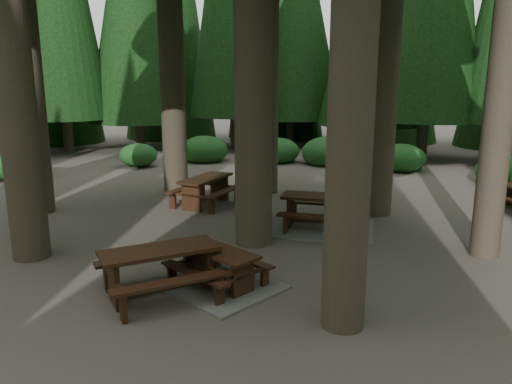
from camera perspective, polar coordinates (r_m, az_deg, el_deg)
The scene contains 6 objects.
ground at distance 11.86m, azimuth -4.10°, elevation -5.44°, with size 80.00×80.00×0.00m, color #554E45.
picnic_table_a at distance 9.24m, azimuth -4.37°, elevation -9.36°, with size 2.44×2.18×0.71m.
picnic_table_b at distance 14.92m, azimuth -5.75°, elevation 0.61°, with size 1.73×2.08×0.85m.
picnic_table_c at distance 12.65m, azimuth 7.54°, elevation -2.87°, with size 3.07×2.77×0.87m.
picnic_table_e at distance 8.86m, azimuth -10.87°, elevation -8.15°, with size 2.44×2.56×0.87m.
shrub_ring at distance 11.99m, azimuth 0.68°, elevation -3.20°, with size 23.86×24.64×1.49m.
Camera 1 is at (6.43, -9.24, 3.73)m, focal length 35.00 mm.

